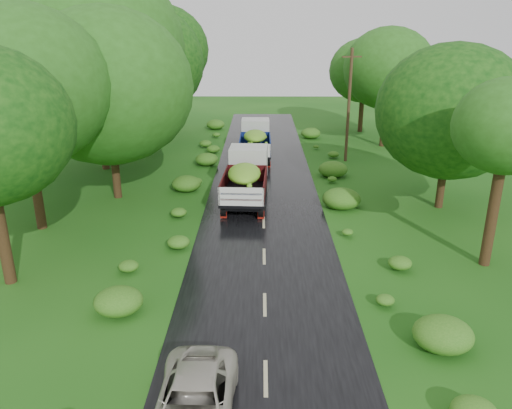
{
  "coord_description": "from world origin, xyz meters",
  "views": [
    {
      "loc": [
        -0.16,
        -11.78,
        9.58
      ],
      "look_at": [
        -0.38,
        10.04,
        1.7
      ],
      "focal_mm": 35.0,
      "sensor_mm": 36.0,
      "label": 1
    }
  ],
  "objects_px": {
    "truck_near": "(246,175)",
    "car": "(194,404)",
    "truck_far": "(255,139)",
    "utility_pole": "(349,105)"
  },
  "relations": [
    {
      "from": "truck_near",
      "to": "car",
      "type": "distance_m",
      "value": 17.2
    },
    {
      "from": "truck_far",
      "to": "utility_pole",
      "type": "xyz_separation_m",
      "value": [
        6.74,
        -0.89,
        2.68
      ]
    },
    {
      "from": "truck_near",
      "to": "truck_far",
      "type": "relative_size",
      "value": 1.05
    },
    {
      "from": "truck_near",
      "to": "car",
      "type": "xyz_separation_m",
      "value": [
        -0.82,
        -17.15,
        -0.91
      ]
    },
    {
      "from": "truck_far",
      "to": "car",
      "type": "height_order",
      "value": "truck_far"
    },
    {
      "from": "truck_near",
      "to": "utility_pole",
      "type": "bearing_deg",
      "value": 54.11
    },
    {
      "from": "truck_far",
      "to": "utility_pole",
      "type": "bearing_deg",
      "value": -7.68
    },
    {
      "from": "car",
      "to": "truck_far",
      "type": "bearing_deg",
      "value": 88.13
    },
    {
      "from": "utility_pole",
      "to": "car",
      "type": "bearing_deg",
      "value": -116.46
    },
    {
      "from": "truck_near",
      "to": "car",
      "type": "bearing_deg",
      "value": -90.11
    }
  ]
}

